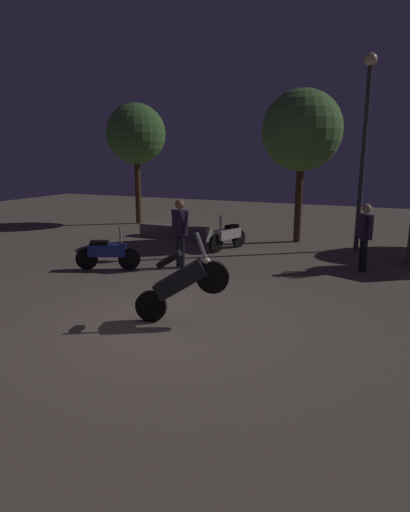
{
  "coord_description": "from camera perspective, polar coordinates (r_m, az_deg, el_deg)",
  "views": [
    {
      "loc": [
        3.46,
        -6.29,
        2.88
      ],
      "look_at": [
        0.13,
        1.07,
        1.0
      ],
      "focal_mm": 30.43,
      "sensor_mm": 36.0,
      "label": 1
    }
  ],
  "objects": [
    {
      "name": "person_rider_beside",
      "position": [
        11.56,
        20.27,
        3.07
      ],
      "size": [
        0.41,
        0.62,
        1.71
      ],
      "rotation": [
        0.0,
        0.0,
        0.51
      ],
      "color": "black",
      "rests_on": "ground_plane"
    },
    {
      "name": "streetlamp_near",
      "position": [
        13.98,
        20.29,
        15.09
      ],
      "size": [
        0.36,
        0.36,
        5.7
      ],
      "color": "#38383D",
      "rests_on": "ground_plane"
    },
    {
      "name": "tree_center_bg",
      "position": [
        18.89,
        -9.07,
        15.51
      ],
      "size": [
        2.46,
        2.46,
        4.98
      ],
      "color": "#4C331E",
      "rests_on": "ground_plane"
    },
    {
      "name": "tree_right_bg",
      "position": [
        14.92,
        12.62,
        15.73
      ],
      "size": [
        2.61,
        2.61,
        4.97
      ],
      "color": "#4C331E",
      "rests_on": "ground_plane"
    },
    {
      "name": "planter_wall_low",
      "position": [
        15.57,
        -3.96,
        3.25
      ],
      "size": [
        2.66,
        0.5,
        0.45
      ],
      "color": "gray",
      "rests_on": "ground_plane"
    },
    {
      "name": "motorcycle_black_foreground",
      "position": [
        7.49,
        -3.2,
        -3.48
      ],
      "size": [
        1.63,
        0.54,
        1.63
      ],
      "rotation": [
        0.0,
        0.0,
        0.26
      ],
      "color": "black",
      "rests_on": "ground_plane"
    },
    {
      "name": "motorcycle_blue_parked_left",
      "position": [
        11.38,
        -12.7,
        0.39
      ],
      "size": [
        1.57,
        0.74,
        1.11
      ],
      "rotation": [
        0.0,
        0.0,
        0.4
      ],
      "color": "black",
      "rests_on": "ground_plane"
    },
    {
      "name": "person_bystander_far",
      "position": [
        11.2,
        -3.31,
        3.81
      ],
      "size": [
        0.65,
        0.36,
        1.78
      ],
      "rotation": [
        0.0,
        0.0,
        4.31
      ],
      "color": "black",
      "rests_on": "ground_plane"
    },
    {
      "name": "ground_plane",
      "position": [
        7.73,
        -4.22,
        -8.8
      ],
      "size": [
        40.0,
        40.0,
        0.0
      ],
      "primitive_type": "plane",
      "color": "#756656"
    },
    {
      "name": "motorcycle_white_parked_right",
      "position": [
        13.5,
        3.02,
        2.66
      ],
      "size": [
        0.63,
        1.6,
        1.11
      ],
      "rotation": [
        0.0,
        0.0,
        4.39
      ],
      "color": "black",
      "rests_on": "ground_plane"
    }
  ]
}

